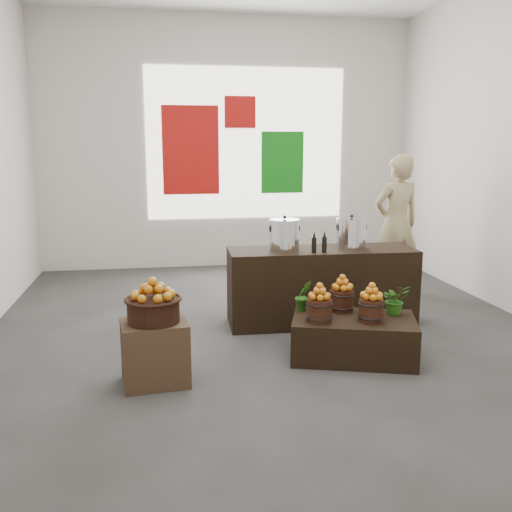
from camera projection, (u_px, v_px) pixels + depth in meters
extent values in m
plane|color=#3E3E3B|center=(268.00, 331.00, 6.21)|extent=(7.00, 7.00, 0.00)
cube|color=silver|center=(228.00, 144.00, 9.20)|extent=(6.00, 0.04, 4.00)
cube|color=white|center=(246.00, 144.00, 9.23)|extent=(3.20, 0.02, 2.40)
cube|color=#B3100D|center=(191.00, 150.00, 9.10)|extent=(0.90, 0.04, 1.40)
cube|color=#127514|center=(282.00, 162.00, 9.38)|extent=(0.70, 0.04, 1.00)
cube|color=#B3100D|center=(240.00, 112.00, 9.11)|extent=(0.50, 0.04, 0.50)
cube|color=#4E3A24|center=(155.00, 353.00, 4.80)|extent=(0.59, 0.50, 0.54)
cylinder|color=black|center=(153.00, 311.00, 4.73)|extent=(0.43, 0.43, 0.20)
cube|color=black|center=(353.00, 338.00, 5.39)|extent=(1.30, 1.01, 0.39)
cylinder|color=#39190F|center=(319.00, 310.00, 5.22)|extent=(0.23, 0.23, 0.21)
cylinder|color=#39190F|center=(371.00, 310.00, 5.23)|extent=(0.23, 0.23, 0.21)
cylinder|color=#39190F|center=(342.00, 301.00, 5.55)|extent=(0.23, 0.23, 0.21)
imported|color=#225A13|center=(395.00, 299.00, 5.44)|extent=(0.28, 0.25, 0.29)
imported|color=#225A13|center=(303.00, 296.00, 5.56)|extent=(0.19, 0.16, 0.30)
cube|color=black|center=(321.00, 286.00, 6.43)|extent=(2.10, 0.73, 0.85)
cylinder|color=silver|center=(285.00, 236.00, 6.26)|extent=(0.32, 0.32, 0.32)
cylinder|color=silver|center=(351.00, 234.00, 6.36)|extent=(0.32, 0.32, 0.32)
imported|color=#9A8B5E|center=(396.00, 224.00, 7.73)|extent=(0.75, 0.56, 1.87)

